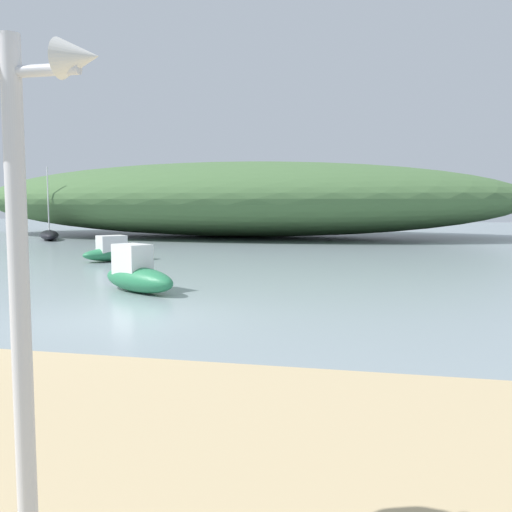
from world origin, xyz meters
TOP-DOWN VIEW (x-y plane):
  - ground_plane at (0.00, 0.00)m, footprint 120.00×120.00m
  - distant_hill at (-4.85, 28.69)m, footprint 38.62×15.79m
  - motorboat_east_reach at (-5.39, 10.83)m, footprint 2.81×2.92m
  - sailboat_mid_channel at (-15.45, 21.96)m, footprint 3.17×3.94m
  - motorboat_far_left at (-1.21, 3.42)m, footprint 2.92×2.31m

SIDE VIEW (x-z plane):
  - ground_plane at x=0.00m, z-range 0.00..0.00m
  - sailboat_mid_channel at x=-15.45m, z-range -1.97..2.62m
  - motorboat_east_reach at x=-5.39m, z-range -0.13..0.93m
  - motorboat_far_left at x=-1.21m, z-range -0.17..1.12m
  - distant_hill at x=-4.85m, z-range 0.00..5.15m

